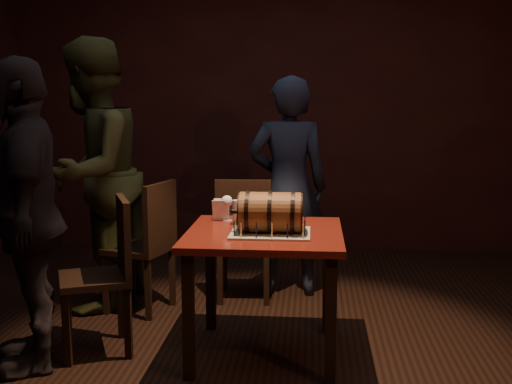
{
  "coord_description": "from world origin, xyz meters",
  "views": [
    {
      "loc": [
        0.42,
        -3.77,
        1.56
      ],
      "look_at": [
        0.08,
        0.05,
        0.95
      ],
      "focal_mm": 45.0,
      "sensor_mm": 36.0,
      "label": 1
    }
  ],
  "objects_px": {
    "person_left_rear": "(91,175)",
    "person_left_front": "(27,216)",
    "wine_glass_mid": "(263,202)",
    "chair_left_rear": "(148,240)",
    "chair_left_front": "(108,266)",
    "barrel_cake": "(270,212)",
    "wine_glass_right": "(286,202)",
    "wine_glass_left": "(227,202)",
    "pint_of_ale": "(238,213)",
    "chair_back": "(244,233)",
    "person_back": "(288,187)",
    "pub_table": "(264,249)"
  },
  "relations": [
    {
      "from": "wine_glass_right",
      "to": "person_left_front",
      "type": "distance_m",
      "value": 1.53
    },
    {
      "from": "wine_glass_mid",
      "to": "person_back",
      "type": "relative_size",
      "value": 0.1
    },
    {
      "from": "wine_glass_left",
      "to": "chair_left_front",
      "type": "distance_m",
      "value": 0.82
    },
    {
      "from": "barrel_cake",
      "to": "wine_glass_right",
      "type": "bearing_deg",
      "value": 79.61
    },
    {
      "from": "pub_table",
      "to": "wine_glass_left",
      "type": "distance_m",
      "value": 0.44
    },
    {
      "from": "wine_glass_left",
      "to": "chair_left_front",
      "type": "relative_size",
      "value": 0.17
    },
    {
      "from": "wine_glass_left",
      "to": "person_left_rear",
      "type": "xyz_separation_m",
      "value": [
        -1.04,
        0.48,
        0.1
      ]
    },
    {
      "from": "chair_left_front",
      "to": "pub_table",
      "type": "bearing_deg",
      "value": 1.23
    },
    {
      "from": "chair_left_front",
      "to": "person_back",
      "type": "height_order",
      "value": "person_back"
    },
    {
      "from": "chair_left_front",
      "to": "person_left_rear",
      "type": "xyz_separation_m",
      "value": [
        -0.36,
        0.78,
        0.44
      ]
    },
    {
      "from": "wine_glass_right",
      "to": "chair_back",
      "type": "xyz_separation_m",
      "value": [
        -0.34,
        0.63,
        -0.35
      ]
    },
    {
      "from": "wine_glass_mid",
      "to": "person_left_rear",
      "type": "relative_size",
      "value": 0.08
    },
    {
      "from": "chair_back",
      "to": "wine_glass_left",
      "type": "bearing_deg",
      "value": -92.8
    },
    {
      "from": "pub_table",
      "to": "chair_back",
      "type": "distance_m",
      "value": 0.99
    },
    {
      "from": "wine_glass_right",
      "to": "pint_of_ale",
      "type": "distance_m",
      "value": 0.33
    },
    {
      "from": "person_left_front",
      "to": "chair_back",
      "type": "bearing_deg",
      "value": 117.82
    },
    {
      "from": "person_back",
      "to": "person_left_front",
      "type": "height_order",
      "value": "person_left_front"
    },
    {
      "from": "chair_left_rear",
      "to": "person_left_rear",
      "type": "bearing_deg",
      "value": 169.17
    },
    {
      "from": "wine_glass_right",
      "to": "person_left_rear",
      "type": "relative_size",
      "value": 0.08
    },
    {
      "from": "pint_of_ale",
      "to": "chair_back",
      "type": "distance_m",
      "value": 0.84
    },
    {
      "from": "wine_glass_left",
      "to": "wine_glass_mid",
      "type": "distance_m",
      "value": 0.23
    },
    {
      "from": "wine_glass_mid",
      "to": "person_left_rear",
      "type": "bearing_deg",
      "value": 160.97
    },
    {
      "from": "chair_left_rear",
      "to": "chair_left_front",
      "type": "distance_m",
      "value": 0.7
    },
    {
      "from": "wine_glass_right",
      "to": "person_left_front",
      "type": "bearing_deg",
      "value": -157.28
    },
    {
      "from": "person_back",
      "to": "pint_of_ale",
      "type": "bearing_deg",
      "value": 71.83
    },
    {
      "from": "barrel_cake",
      "to": "wine_glass_left",
      "type": "distance_m",
      "value": 0.46
    },
    {
      "from": "wine_glass_mid",
      "to": "person_back",
      "type": "bearing_deg",
      "value": 81.74
    },
    {
      "from": "chair_left_front",
      "to": "person_left_front",
      "type": "distance_m",
      "value": 0.56
    },
    {
      "from": "chair_back",
      "to": "person_back",
      "type": "xyz_separation_m",
      "value": [
        0.31,
        0.23,
        0.31
      ]
    },
    {
      "from": "wine_glass_right",
      "to": "chair_back",
      "type": "relative_size",
      "value": 0.17
    },
    {
      "from": "barrel_cake",
      "to": "wine_glass_right",
      "type": "height_order",
      "value": "barrel_cake"
    },
    {
      "from": "wine_glass_right",
      "to": "chair_left_rear",
      "type": "xyz_separation_m",
      "value": [
        -0.98,
        0.36,
        -0.35
      ]
    },
    {
      "from": "pub_table",
      "to": "wine_glass_mid",
      "type": "bearing_deg",
      "value": 96.15
    },
    {
      "from": "chair_left_front",
      "to": "person_left_front",
      "type": "bearing_deg",
      "value": -145.82
    },
    {
      "from": "chair_left_rear",
      "to": "person_left_front",
      "type": "relative_size",
      "value": 0.53
    },
    {
      "from": "person_left_rear",
      "to": "person_left_front",
      "type": "distance_m",
      "value": 1.03
    },
    {
      "from": "pint_of_ale",
      "to": "chair_left_rear",
      "type": "relative_size",
      "value": 0.16
    },
    {
      "from": "pint_of_ale",
      "to": "chair_back",
      "type": "relative_size",
      "value": 0.16
    },
    {
      "from": "pub_table",
      "to": "wine_glass_mid",
      "type": "distance_m",
      "value": 0.4
    },
    {
      "from": "wine_glass_left",
      "to": "person_back",
      "type": "relative_size",
      "value": 0.1
    },
    {
      "from": "person_back",
      "to": "person_left_front",
      "type": "relative_size",
      "value": 0.96
    },
    {
      "from": "chair_back",
      "to": "person_left_front",
      "type": "distance_m",
      "value": 1.67
    },
    {
      "from": "chair_left_rear",
      "to": "person_back",
      "type": "bearing_deg",
      "value": 27.79
    },
    {
      "from": "barrel_cake",
      "to": "chair_left_rear",
      "type": "bearing_deg",
      "value": 140.25
    },
    {
      "from": "barrel_cake",
      "to": "chair_left_front",
      "type": "xyz_separation_m",
      "value": [
        -0.98,
        0.05,
        -0.35
      ]
    },
    {
      "from": "wine_glass_mid",
      "to": "barrel_cake",
      "type": "bearing_deg",
      "value": -79.47
    },
    {
      "from": "pint_of_ale",
      "to": "person_left_rear",
      "type": "distance_m",
      "value": 1.27
    },
    {
      "from": "pub_table",
      "to": "chair_left_front",
      "type": "bearing_deg",
      "value": -178.77
    },
    {
      "from": "wine_glass_left",
      "to": "wine_glass_mid",
      "type": "height_order",
      "value": "same"
    },
    {
      "from": "wine_glass_left",
      "to": "person_left_rear",
      "type": "relative_size",
      "value": 0.08
    }
  ]
}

